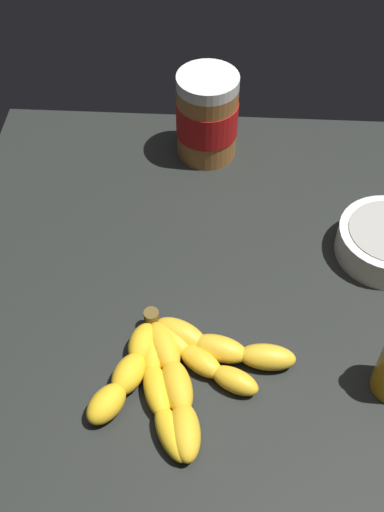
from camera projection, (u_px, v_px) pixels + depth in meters
ground_plane at (221, 286)px, 92.16cm from camera, size 72.20×78.17×4.91cm
banana_bunch at (177, 371)px, 78.48cm from camera, size 20.68×25.92×3.61cm
peanut_butter_jar at (207, 116)px, 101.90cm from camera, size 9.95×9.95×14.65cm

